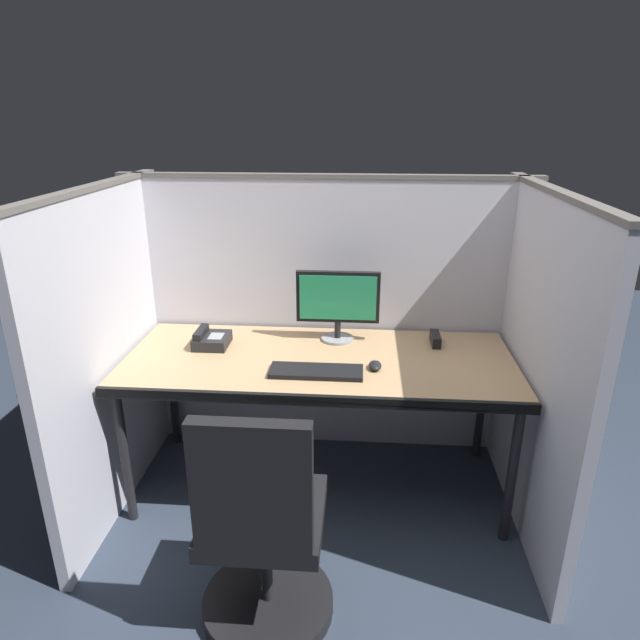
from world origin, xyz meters
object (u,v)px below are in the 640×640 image
(desk_phone, at_px, (211,340))
(red_stapler, at_px, (435,339))
(keyboard_main, at_px, (315,371))
(computer_mouse, at_px, (375,365))
(monitor_center, at_px, (338,301))
(desk, at_px, (319,368))
(office_chair, at_px, (263,546))

(desk_phone, xyz_separation_m, red_stapler, (1.16, 0.11, -0.01))
(keyboard_main, xyz_separation_m, desk_phone, (-0.56, 0.28, 0.02))
(computer_mouse, height_order, desk_phone, desk_phone)
(red_stapler, bearing_deg, computer_mouse, -134.30)
(keyboard_main, relative_size, computer_mouse, 4.48)
(monitor_center, height_order, red_stapler, monitor_center)
(monitor_center, xyz_separation_m, red_stapler, (0.51, -0.01, -0.19))
(desk_phone, bearing_deg, desk, -12.07)
(computer_mouse, bearing_deg, desk, 161.64)
(red_stapler, bearing_deg, monitor_center, 178.32)
(monitor_center, relative_size, computer_mouse, 4.48)
(keyboard_main, height_order, desk_phone, desk_phone)
(desk, distance_m, office_chair, 0.93)
(desk, relative_size, desk_phone, 10.00)
(monitor_center, distance_m, computer_mouse, 0.44)
(desk, height_order, desk_phone, desk_phone)
(monitor_center, bearing_deg, desk, -107.43)
(office_chair, height_order, monitor_center, monitor_center)
(keyboard_main, distance_m, desk_phone, 0.63)
(computer_mouse, xyz_separation_m, red_stapler, (0.32, 0.32, 0.01))
(computer_mouse, relative_size, desk_phone, 0.51)
(red_stapler, bearing_deg, desk_phone, -174.43)
(desk, distance_m, red_stapler, 0.64)
(desk_phone, bearing_deg, monitor_center, 11.17)
(monitor_center, xyz_separation_m, computer_mouse, (0.19, -0.34, -0.20))
(office_chair, xyz_separation_m, red_stapler, (0.73, 1.09, 0.40))
(red_stapler, bearing_deg, keyboard_main, -146.11)
(keyboard_main, bearing_deg, computer_mouse, 14.82)
(keyboard_main, height_order, red_stapler, red_stapler)
(monitor_center, bearing_deg, desk_phone, -168.83)
(office_chair, bearing_deg, desk_phone, 116.26)
(monitor_center, relative_size, keyboard_main, 1.00)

